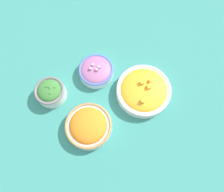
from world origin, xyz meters
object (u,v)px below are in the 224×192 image
object	(u,v)px
bowl_carrots	(88,126)
bowl_red_onion	(96,71)
bowl_broccoli	(50,92)
bowl_squash	(144,91)

from	to	relation	value
bowl_carrots	bowl_red_onion	distance (m)	0.24
bowl_broccoli	bowl_squash	xyz separation A→B (m)	(0.35, -0.17, -0.01)
bowl_broccoli	bowl_squash	bearing A→B (deg)	-26.01
bowl_carrots	bowl_squash	bearing A→B (deg)	6.33
bowl_broccoli	bowl_red_onion	world-z (taller)	bowl_broccoli
bowl_broccoli	bowl_carrots	bearing A→B (deg)	-68.25
bowl_squash	bowl_carrots	bearing A→B (deg)	-173.67
bowl_squash	bowl_red_onion	size ratio (longest dim) A/B	1.51
bowl_broccoli	bowl_carrots	distance (m)	0.22
bowl_broccoli	bowl_red_onion	distance (m)	0.21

